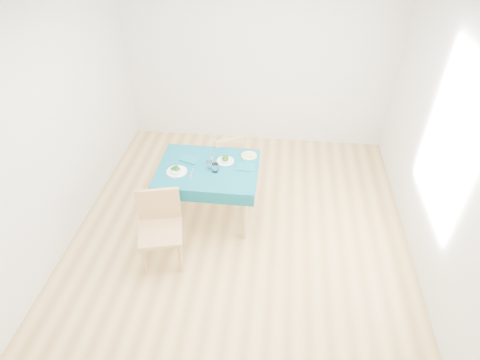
# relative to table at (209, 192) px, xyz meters

# --- Properties ---
(room_shell) EXTENTS (4.02, 4.52, 2.73)m
(room_shell) POSITION_rel_table_xyz_m (0.42, -0.31, 0.97)
(room_shell) COLOR #A98246
(room_shell) RESTS_ON ground
(table) EXTENTS (1.16, 0.88, 0.76)m
(table) POSITION_rel_table_xyz_m (0.00, 0.00, 0.00)
(table) COLOR #08495A
(table) RESTS_ON ground
(chair_near) EXTENTS (0.57, 0.60, 1.15)m
(chair_near) POSITION_rel_table_xyz_m (-0.39, -0.77, 0.20)
(chair_near) COLOR tan
(chair_near) RESTS_ON ground
(chair_far) EXTENTS (0.51, 0.52, 0.93)m
(chair_far) POSITION_rel_table_xyz_m (0.12, 0.66, 0.09)
(chair_far) COLOR tan
(chair_far) RESTS_ON ground
(bowl_near) EXTENTS (0.24, 0.24, 0.07)m
(bowl_near) POSITION_rel_table_xyz_m (-0.34, -0.12, 0.42)
(bowl_near) COLOR white
(bowl_near) RESTS_ON table
(bowl_far) EXTENTS (0.21, 0.21, 0.06)m
(bowl_far) POSITION_rel_table_xyz_m (0.19, 0.15, 0.41)
(bowl_far) COLOR white
(bowl_far) RESTS_ON table
(fork_near) EXTENTS (0.09, 0.17, 0.00)m
(fork_near) POSITION_rel_table_xyz_m (-0.40, -0.14, 0.38)
(fork_near) COLOR silver
(fork_near) RESTS_ON table
(knife_near) EXTENTS (0.02, 0.21, 0.00)m
(knife_near) POSITION_rel_table_xyz_m (-0.16, -0.14, 0.38)
(knife_near) COLOR silver
(knife_near) RESTS_ON table
(fork_far) EXTENTS (0.05, 0.17, 0.00)m
(fork_far) POSITION_rel_table_xyz_m (0.02, 0.19, 0.38)
(fork_far) COLOR silver
(fork_far) RESTS_ON table
(knife_far) EXTENTS (0.03, 0.19, 0.00)m
(knife_far) POSITION_rel_table_xyz_m (0.48, 0.03, 0.38)
(knife_far) COLOR silver
(knife_far) RESTS_ON table
(napkin_near) EXTENTS (0.26, 0.22, 0.01)m
(napkin_near) POSITION_rel_table_xyz_m (-0.24, 0.14, 0.39)
(napkin_near) COLOR #0B5364
(napkin_near) RESTS_ON table
(napkin_far) EXTENTS (0.21, 0.15, 0.01)m
(napkin_far) POSITION_rel_table_xyz_m (0.44, 0.05, 0.39)
(napkin_far) COLOR #0B5364
(napkin_far) RESTS_ON table
(tumbler_center) EXTENTS (0.07, 0.07, 0.09)m
(tumbler_center) POSITION_rel_table_xyz_m (0.02, 0.00, 0.43)
(tumbler_center) COLOR white
(tumbler_center) RESTS_ON table
(tumbler_side) EXTENTS (0.08, 0.08, 0.10)m
(tumbler_side) POSITION_rel_table_xyz_m (0.10, -0.06, 0.43)
(tumbler_side) COLOR white
(tumbler_side) RESTS_ON table
(side_plate) EXTENTS (0.19, 0.19, 0.01)m
(side_plate) POSITION_rel_table_xyz_m (0.46, 0.30, 0.38)
(side_plate) COLOR #CEDE6C
(side_plate) RESTS_ON table
(bread_slice) EXTENTS (0.12, 0.12, 0.02)m
(bread_slice) POSITION_rel_table_xyz_m (0.46, 0.30, 0.40)
(bread_slice) COLOR beige
(bread_slice) RESTS_ON side_plate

